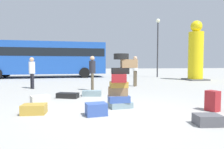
{
  "coord_description": "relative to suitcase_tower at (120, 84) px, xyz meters",
  "views": [
    {
      "loc": [
        -1.02,
        -5.17,
        1.31
      ],
      "look_at": [
        0.15,
        1.95,
        0.89
      ],
      "focal_mm": 31.72,
      "sensor_mm": 36.0,
      "label": 1
    }
  ],
  "objects": [
    {
      "name": "person_tourist_with_camera",
      "position": [
        1.91,
        5.07,
        0.32
      ],
      "size": [
        0.3,
        0.3,
        1.68
      ],
      "rotation": [
        0.0,
        0.0,
        -2.22
      ],
      "color": "brown",
      "rests_on": "ground"
    },
    {
      "name": "suitcase_navy_right_side",
      "position": [
        -0.77,
        -0.74,
        -0.54
      ],
      "size": [
        0.56,
        0.44,
        0.31
      ],
      "primitive_type": "cube",
      "rotation": [
        0.0,
        0.0,
        0.14
      ],
      "color": "#334F99",
      "rests_on": "ground"
    },
    {
      "name": "suitcase_slate_foreground_near",
      "position": [
        -0.7,
        2.19,
        -0.58
      ],
      "size": [
        0.79,
        0.45,
        0.22
      ],
      "primitive_type": "cube",
      "rotation": [
        0.0,
        0.0,
        -0.15
      ],
      "color": "gray",
      "rests_on": "ground"
    },
    {
      "name": "parked_bus",
      "position": [
        -4.31,
        12.9,
        1.14
      ],
      "size": [
        10.94,
        3.2,
        3.15
      ],
      "rotation": [
        0.0,
        0.0,
        0.06
      ],
      "color": "#1E4CA5",
      "rests_on": "ground"
    },
    {
      "name": "person_bearded_onlooker",
      "position": [
        -0.58,
        3.62,
        0.28
      ],
      "size": [
        0.3,
        0.34,
        1.63
      ],
      "rotation": [
        0.0,
        0.0,
        -1.59
      ],
      "color": "brown",
      "rests_on": "ground"
    },
    {
      "name": "suitcase_black_white_trunk",
      "position": [
        -1.62,
        1.87,
        -0.6
      ],
      "size": [
        0.87,
        0.61,
        0.19
      ],
      "primitive_type": "cube",
      "rotation": [
        0.0,
        0.0,
        -0.35
      ],
      "color": "black",
      "rests_on": "ground"
    },
    {
      "name": "suitcase_cream_upright_blue",
      "position": [
        -2.42,
        0.92,
        -0.56
      ],
      "size": [
        0.68,
        0.62,
        0.27
      ],
      "primitive_type": "cube",
      "rotation": [
        0.0,
        0.0,
        0.4
      ],
      "color": "beige",
      "rests_on": "ground"
    },
    {
      "name": "suitcase_charcoal_behind_tower",
      "position": [
        1.48,
        -1.91,
        -0.58
      ],
      "size": [
        0.56,
        0.43,
        0.22
      ],
      "primitive_type": "cube",
      "rotation": [
        0.0,
        0.0,
        -0.11
      ],
      "color": "#4C4C51",
      "rests_on": "ground"
    },
    {
      "name": "suitcase_tower",
      "position": [
        0.0,
        0.0,
        0.0
      ],
      "size": [
        0.85,
        0.63,
        1.58
      ],
      "color": "gray",
      "rests_on": "ground"
    },
    {
      "name": "ground_plane",
      "position": [
        -0.16,
        -0.46,
        -0.69
      ],
      "size": [
        80.0,
        80.0,
        0.0
      ],
      "primitive_type": "plane",
      "color": "#9E9E99"
    },
    {
      "name": "suitcase_maroon_foreground_far",
      "position": [
        2.4,
        -0.81,
        -0.41
      ],
      "size": [
        0.36,
        0.39,
        0.56
      ],
      "primitive_type": "cube",
      "rotation": [
        0.0,
        0.0,
        0.36
      ],
      "color": "maroon",
      "rests_on": "ground"
    },
    {
      "name": "yellow_dummy_statue",
      "position": [
        7.55,
        8.19,
        1.31
      ],
      "size": [
        1.53,
        1.53,
        4.49
      ],
      "color": "yellow",
      "rests_on": "ground"
    },
    {
      "name": "person_passerby_in_red",
      "position": [
        -3.55,
        4.91,
        0.26
      ],
      "size": [
        0.3,
        0.31,
        1.59
      ],
      "rotation": [
        0.0,
        0.0,
        -1.08
      ],
      "color": "black",
      "rests_on": "ground"
    },
    {
      "name": "suitcase_tan_left_side",
      "position": [
        -2.34,
        -0.35,
        -0.57
      ],
      "size": [
        0.61,
        0.45,
        0.25
      ],
      "primitive_type": "cube",
      "rotation": [
        0.0,
        0.0,
        -0.06
      ],
      "color": "#B28C33",
      "rests_on": "ground"
    },
    {
      "name": "lamp_post",
      "position": [
        5.89,
        11.59,
        2.84
      ],
      "size": [
        0.36,
        0.36,
        5.31
      ],
      "color": "#333338",
      "rests_on": "ground"
    }
  ]
}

